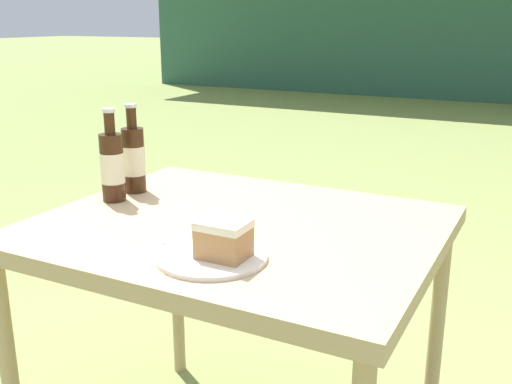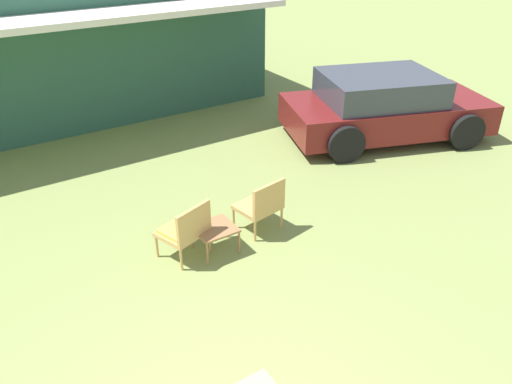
{
  "view_description": "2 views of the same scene",
  "coord_description": "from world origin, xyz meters",
  "px_view_note": "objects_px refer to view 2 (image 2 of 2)",
  "views": [
    {
      "loc": [
        0.66,
        -1.18,
        1.19
      ],
      "look_at": [
        0.0,
        0.1,
        0.77
      ],
      "focal_mm": 42.0,
      "sensor_mm": 36.0,
      "label": 1
    },
    {
      "loc": [
        -1.19,
        -2.05,
        4.12
      ],
      "look_at": [
        1.9,
        2.71,
        0.9
      ],
      "focal_mm": 35.0,
      "sensor_mm": 36.0,
      "label": 2
    }
  ],
  "objects_px": {
    "parked_car": "(384,106)",
    "garden_side_table": "(215,230)",
    "wicker_chair_plain": "(262,204)",
    "wicker_chair_cushioned": "(185,229)"
  },
  "relations": [
    {
      "from": "wicker_chair_cushioned",
      "to": "garden_side_table",
      "type": "bearing_deg",
      "value": 145.82
    },
    {
      "from": "parked_car",
      "to": "garden_side_table",
      "type": "bearing_deg",
      "value": -141.48
    },
    {
      "from": "parked_car",
      "to": "wicker_chair_plain",
      "type": "height_order",
      "value": "parked_car"
    },
    {
      "from": "parked_car",
      "to": "wicker_chair_cushioned",
      "type": "height_order",
      "value": "parked_car"
    },
    {
      "from": "wicker_chair_plain",
      "to": "garden_side_table",
      "type": "xyz_separation_m",
      "value": [
        -0.82,
        -0.08,
        -0.11
      ]
    },
    {
      "from": "garden_side_table",
      "to": "wicker_chair_cushioned",
      "type": "bearing_deg",
      "value": 164.46
    },
    {
      "from": "wicker_chair_plain",
      "to": "garden_side_table",
      "type": "bearing_deg",
      "value": -4.13
    },
    {
      "from": "parked_car",
      "to": "wicker_chair_plain",
      "type": "bearing_deg",
      "value": -138.96
    },
    {
      "from": "parked_car",
      "to": "wicker_chair_cushioned",
      "type": "xyz_separation_m",
      "value": [
        -5.22,
        -1.56,
        -0.21
      ]
    },
    {
      "from": "parked_car",
      "to": "garden_side_table",
      "type": "xyz_separation_m",
      "value": [
        -4.84,
        -1.66,
        -0.31
      ]
    }
  ]
}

